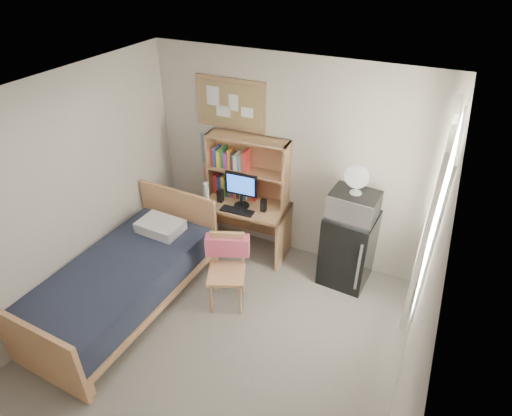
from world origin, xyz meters
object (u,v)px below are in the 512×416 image
at_px(desk, 244,227).
at_px(microwave, 354,205).
at_px(bed, 123,286).
at_px(bulletin_board, 231,104).
at_px(mini_fridge, 348,248).
at_px(monitor, 241,191).
at_px(desk_fan, 358,180).
at_px(speaker_right, 263,205).
at_px(speaker_left, 220,196).
at_px(desk_chair, 226,273).

distance_m(desk, microwave, 1.58).
bearing_deg(desk, bed, -119.41).
distance_m(bulletin_board, mini_fridge, 2.26).
bearing_deg(bulletin_board, desk, -44.26).
distance_m(bed, monitor, 1.80).
xyz_separation_m(bed, desk_fan, (2.16, 1.55, 1.12)).
bearing_deg(speaker_right, desk_fan, -1.44).
height_order(mini_fridge, speaker_right, mini_fridge).
distance_m(bed, speaker_right, 1.92).
distance_m(speaker_left, desk_fan, 1.80).
bearing_deg(microwave, mini_fridge, 90.00).
xyz_separation_m(mini_fridge, microwave, (-0.00, -0.02, 0.63)).
bearing_deg(bed, monitor, 64.93).
bearing_deg(desk, microwave, -3.58).
distance_m(bed, desk_fan, 2.88).
height_order(desk_chair, microwave, microwave).
distance_m(desk, desk_chair, 1.04).
xyz_separation_m(monitor, speaker_left, (-0.30, -0.02, -0.14)).
bearing_deg(desk_fan, speaker_right, -174.27).
bearing_deg(bed, desk_chair, 29.97).
bearing_deg(desk, monitor, -90.00).
xyz_separation_m(bulletin_board, desk_chair, (0.59, -1.29, -1.47)).
relative_size(desk, microwave, 2.21).
xyz_separation_m(bulletin_board, desk_fan, (1.71, -0.30, -0.50)).
bearing_deg(monitor, mini_fridge, -0.32).
bearing_deg(desk_chair, speaker_right, 66.26).
height_order(monitor, desk_fan, desk_fan).
relative_size(desk, speaker_left, 6.66).
relative_size(mini_fridge, microwave, 1.78).
distance_m(bulletin_board, desk, 1.61).
distance_m(desk_chair, bed, 1.19).
bearing_deg(desk_fan, desk_chair, -134.68).
height_order(bed, microwave, microwave).
bearing_deg(bed, desk_fan, 37.54).
height_order(desk, microwave, microwave).
distance_m(bulletin_board, desk_fan, 1.81).
relative_size(bulletin_board, desk_chair, 1.05).
height_order(mini_fridge, bed, mini_fridge).
bearing_deg(speaker_left, desk_chair, -61.17).
bearing_deg(bulletin_board, microwave, -10.01).
xyz_separation_m(bed, speaker_left, (0.46, 1.47, 0.52)).
xyz_separation_m(desk, microwave, (1.40, -0.01, 0.73)).
distance_m(bed, microwave, 2.78).
height_order(bed, speaker_left, speaker_left).
bearing_deg(microwave, bulletin_board, 173.78).
height_order(mini_fridge, microwave, microwave).
bearing_deg(speaker_right, bed, -128.48).
distance_m(monitor, speaker_left, 0.33).
bearing_deg(bed, mini_fridge, 37.88).
relative_size(desk_chair, microwave, 1.69).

